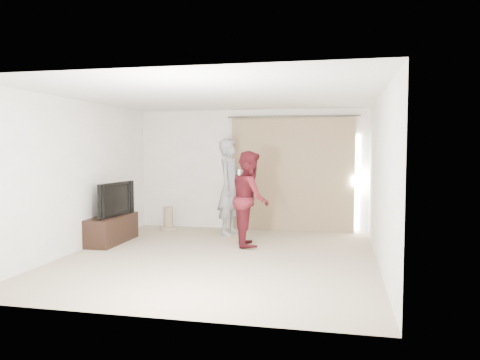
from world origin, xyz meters
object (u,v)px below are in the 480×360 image
object	(u,v)px
tv_console	(112,229)
person_man	(230,187)
tv	(111,199)
person_woman	(250,198)

from	to	relation	value
tv_console	person_man	bearing A→B (deg)	32.54
tv	person_woman	world-z (taller)	person_woman
tv_console	person_woman	distance (m)	2.67
tv_console	person_woman	size ratio (longest dim) A/B	0.76
tv_console	person_woman	world-z (taller)	person_woman
tv	person_woman	size ratio (longest dim) A/B	0.64
tv	tv_console	bearing A→B (deg)	0.00
person_man	person_woman	size ratio (longest dim) A/B	1.14
person_man	person_woman	xyz separation A→B (m)	(0.60, -0.95, -0.12)
person_man	tv_console	bearing A→B (deg)	-147.46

